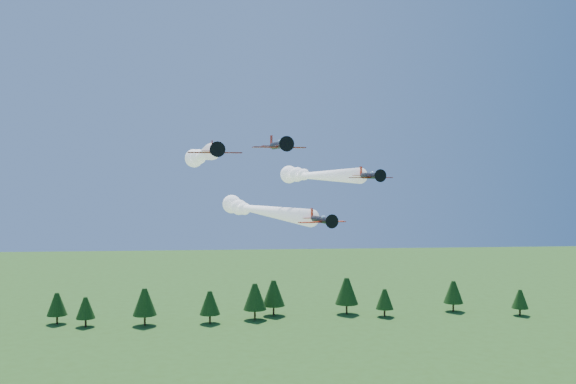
{
  "coord_description": "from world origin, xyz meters",
  "views": [
    {
      "loc": [
        -9.76,
        -94.95,
        45.64
      ],
      "look_at": [
        -1.34,
        0.0,
        43.19
      ],
      "focal_mm": 40.0,
      "sensor_mm": 36.0,
      "label": 1
    }
  ],
  "objects": [
    {
      "name": "plane_lead",
      "position": [
        -5.16,
        18.26,
        39.61
      ],
      "size": [
        17.47,
        47.96,
        3.7
      ],
      "rotation": [
        0.0,
        0.0,
        0.28
      ],
      "color": "black",
      "rests_on": "ground"
    },
    {
      "name": "plane_left",
      "position": [
        -15.17,
        22.19,
        49.26
      ],
      "size": [
        10.57,
        43.99,
        3.7
      ],
      "rotation": [
        0.0,
        0.0,
        0.12
      ],
      "color": "black",
      "rests_on": "ground"
    },
    {
      "name": "plane_slot",
      "position": [
        -2.27,
        6.44,
        50.46
      ],
      "size": [
        8.62,
        9.47,
        3.01
      ],
      "rotation": [
        0.0,
        0.0,
        0.21
      ],
      "color": "black",
      "rests_on": "ground"
    },
    {
      "name": "plane_right",
      "position": [
        5.83,
        25.85,
        45.63
      ],
      "size": [
        14.08,
        43.63,
        3.7
      ],
      "rotation": [
        0.0,
        0.0,
        0.22
      ],
      "color": "black",
      "rests_on": "ground"
    },
    {
      "name": "treeline",
      "position": [
        3.14,
        107.82,
        6.78
      ],
      "size": [
        153.04,
        18.3,
        11.92
      ],
      "color": "#382314",
      "rests_on": "ground"
    }
  ]
}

